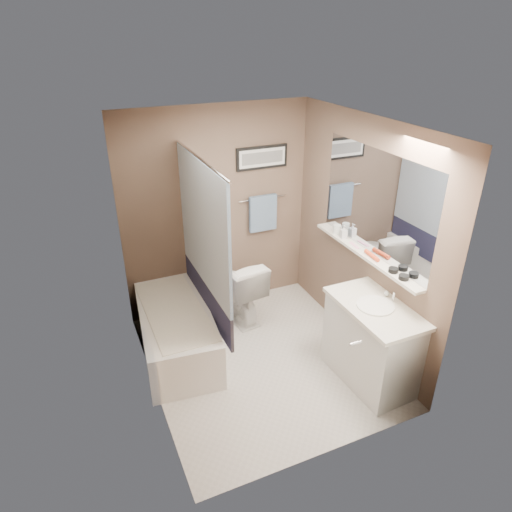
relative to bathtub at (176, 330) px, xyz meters
name	(u,v)px	position (x,y,z in m)	size (l,w,h in m)	color
ground	(262,360)	(0.75, -0.53, -0.25)	(2.50, 2.50, 0.00)	beige
ceiling	(264,127)	(0.75, -0.53, 2.13)	(2.20, 2.50, 0.04)	white
wall_back	(218,213)	(0.75, 0.70, 0.95)	(2.20, 0.04, 2.40)	brown
wall_front	(335,331)	(0.75, -1.76, 0.95)	(2.20, 0.04, 2.40)	brown
wall_left	(145,282)	(-0.33, -0.53, 0.95)	(0.04, 2.50, 2.40)	brown
wall_right	(360,238)	(1.83, -0.53, 0.95)	(0.04, 2.50, 2.40)	brown
tile_surround	(135,276)	(-0.34, -0.03, 0.75)	(0.02, 1.55, 2.00)	beige
curtain_rod	(199,158)	(0.35, -0.03, 1.80)	(0.02, 0.02, 1.55)	silver
curtain_upper	(203,225)	(0.35, -0.03, 1.15)	(0.03, 1.45, 1.28)	silver
curtain_lower	(207,298)	(0.35, -0.03, 0.33)	(0.03, 1.45, 0.36)	#252545
mirror	(375,203)	(1.84, -0.68, 1.37)	(0.02, 1.60, 1.00)	silver
shelf	(364,254)	(1.79, -0.68, 0.85)	(0.12, 1.60, 0.03)	silver
towel_bar	(262,198)	(1.30, 0.69, 1.05)	(0.02, 0.02, 0.60)	silver
towel	(263,213)	(1.30, 0.67, 0.87)	(0.34, 0.05, 0.44)	#97BADC
art_frame	(262,157)	(1.30, 0.70, 1.53)	(0.62, 0.03, 0.26)	black
art_mat	(262,158)	(1.30, 0.69, 1.53)	(0.56, 0.00, 0.20)	white
art_image	(263,158)	(1.30, 0.69, 1.53)	(0.50, 0.00, 0.13)	#595959
door	(396,336)	(1.30, -1.77, 0.75)	(0.80, 0.02, 2.00)	silver
door_handle	(356,343)	(0.97, -1.72, 0.75)	(0.02, 0.02, 0.10)	silver
bathtub	(176,330)	(0.00, 0.00, 0.00)	(0.70, 1.50, 0.50)	white
tub_rim	(174,310)	(0.00, 0.00, 0.25)	(0.56, 1.36, 0.02)	white
toilet	(238,289)	(0.82, 0.31, 0.14)	(0.43, 0.76, 0.78)	white
vanity	(372,345)	(1.60, -1.18, 0.15)	(0.50, 0.90, 0.80)	silver
countertop	(376,308)	(1.59, -1.18, 0.57)	(0.54, 0.96, 0.04)	silver
sink_basin	(375,306)	(1.58, -1.18, 0.60)	(0.34, 0.34, 0.01)	white
faucet_spout	(394,297)	(1.78, -1.18, 0.64)	(0.02, 0.02, 0.10)	white
faucet_knob	(387,293)	(1.78, -1.08, 0.62)	(0.05, 0.05, 0.05)	silver
candle_bowl_near	(404,277)	(1.79, -1.25, 0.89)	(0.09, 0.09, 0.04)	black
candle_bowl_far	(393,270)	(1.79, -1.11, 0.89)	(0.09, 0.09, 0.04)	black
hair_brush_front	(372,255)	(1.79, -0.79, 0.89)	(0.04, 0.04, 0.22)	#E34620
pink_comb	(354,245)	(1.79, -0.50, 0.87)	(0.03, 0.16, 0.01)	#FF9BC1
glass_jar	(337,229)	(1.79, -0.18, 0.92)	(0.08, 0.08, 0.10)	white
soap_bottle	(344,232)	(1.79, -0.30, 0.94)	(0.06, 0.07, 0.14)	#999999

